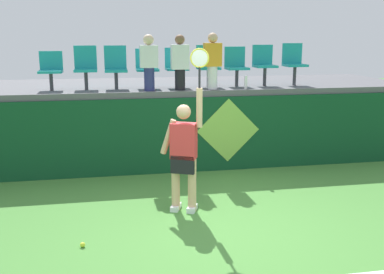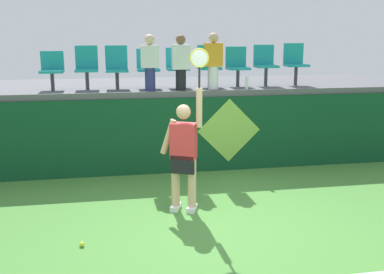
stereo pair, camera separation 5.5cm
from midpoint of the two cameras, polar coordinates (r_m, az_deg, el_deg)
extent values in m
plane|color=#478438|center=(6.49, 2.87, -11.53)|extent=(40.00, 40.00, 0.00)
cube|color=#0F4223|center=(8.91, -1.31, 0.29)|extent=(10.36, 0.20, 1.49)
cube|color=#56565B|center=(10.19, -2.65, 6.44)|extent=(10.36, 2.98, 0.12)
cube|color=white|center=(7.15, -2.27, -8.79)|extent=(0.21, 0.29, 0.08)
cube|color=white|center=(7.09, -0.22, -8.97)|extent=(0.21, 0.29, 0.08)
cylinder|color=#DBAD84|center=(7.02, -2.30, -5.92)|extent=(0.13, 0.13, 0.84)
cylinder|color=#DBAD84|center=(6.96, -0.22, -6.07)|extent=(0.13, 0.13, 0.84)
cube|color=black|center=(6.89, -1.28, -3.32)|extent=(0.42, 0.35, 0.28)
cube|color=red|center=(6.80, -1.29, -0.48)|extent=(0.44, 0.35, 0.54)
sphere|color=#DBAD84|center=(6.71, -1.31, 3.18)|extent=(0.22, 0.22, 0.22)
cylinder|color=#DBAD84|center=(6.85, -3.24, 0.03)|extent=(0.27, 0.18, 0.55)
cylinder|color=#DBAD84|center=(6.65, 0.70, 3.70)|extent=(0.09, 0.09, 0.58)
cylinder|color=black|center=(6.59, 0.71, 7.48)|extent=(0.03, 0.03, 0.30)
torus|color=gold|center=(6.57, 0.71, 9.91)|extent=(0.27, 0.13, 0.28)
ellipsoid|color=silver|center=(6.57, 0.71, 9.91)|extent=(0.23, 0.11, 0.24)
sphere|color=#D1E533|center=(6.14, -13.86, -13.03)|extent=(0.07, 0.07, 0.07)
cylinder|color=white|center=(9.14, 6.62, 6.84)|extent=(0.06, 0.06, 0.26)
cylinder|color=#38383D|center=(9.26, -17.45, 6.65)|extent=(0.07, 0.07, 0.34)
cube|color=teal|center=(9.24, -17.53, 7.85)|extent=(0.44, 0.42, 0.05)
cube|color=teal|center=(9.41, -17.48, 9.19)|extent=(0.44, 0.04, 0.36)
cylinder|color=#38383D|center=(9.20, -13.34, 6.91)|extent=(0.07, 0.07, 0.35)
cube|color=teal|center=(9.18, -13.41, 8.15)|extent=(0.44, 0.42, 0.05)
cube|color=teal|center=(9.36, -13.44, 9.76)|extent=(0.44, 0.04, 0.45)
cylinder|color=#38383D|center=(9.19, -9.68, 7.02)|extent=(0.07, 0.07, 0.34)
cube|color=teal|center=(9.17, -9.72, 8.23)|extent=(0.44, 0.42, 0.05)
cube|color=teal|center=(9.35, -9.81, 9.88)|extent=(0.44, 0.04, 0.46)
cylinder|color=#38383D|center=(9.22, -5.78, 7.18)|extent=(0.07, 0.07, 0.35)
cube|color=teal|center=(9.21, -5.81, 8.42)|extent=(0.44, 0.42, 0.05)
cube|color=teal|center=(9.38, -5.94, 9.84)|extent=(0.44, 0.04, 0.39)
cylinder|color=#38383D|center=(9.29, -2.07, 7.31)|extent=(0.07, 0.07, 0.36)
cube|color=teal|center=(9.27, -2.08, 8.56)|extent=(0.44, 0.42, 0.05)
cube|color=teal|center=(9.45, -2.26, 9.99)|extent=(0.44, 0.04, 0.39)
cylinder|color=#38383D|center=(9.41, 1.92, 7.40)|extent=(0.07, 0.07, 0.36)
cube|color=teal|center=(9.39, 1.93, 8.65)|extent=(0.44, 0.42, 0.05)
cube|color=teal|center=(9.56, 1.69, 10.19)|extent=(0.44, 0.04, 0.44)
cylinder|color=#38383D|center=(9.56, 5.49, 7.39)|extent=(0.07, 0.07, 0.35)
cube|color=teal|center=(9.54, 5.51, 8.59)|extent=(0.44, 0.42, 0.05)
cube|color=teal|center=(9.71, 5.23, 10.05)|extent=(0.44, 0.04, 0.42)
cylinder|color=#38383D|center=(9.74, 8.97, 7.50)|extent=(0.07, 0.07, 0.39)
cube|color=teal|center=(9.73, 9.02, 8.78)|extent=(0.44, 0.42, 0.05)
cube|color=teal|center=(9.89, 8.69, 10.21)|extent=(0.44, 0.04, 0.42)
cylinder|color=#38383D|center=(9.98, 12.62, 7.51)|extent=(0.07, 0.07, 0.40)
cube|color=teal|center=(9.97, 12.68, 8.80)|extent=(0.44, 0.42, 0.05)
cube|color=teal|center=(10.13, 12.32, 10.24)|extent=(0.44, 0.04, 0.43)
cylinder|color=white|center=(9.07, 2.39, 7.47)|extent=(0.20, 0.20, 0.45)
cube|color=orange|center=(9.04, 2.42, 10.31)|extent=(0.34, 0.20, 0.45)
sphere|color=#DBAD84|center=(9.03, 2.44, 12.36)|extent=(0.19, 0.19, 0.19)
cylinder|color=navy|center=(8.84, -5.58, 7.25)|extent=(0.20, 0.20, 0.44)
cube|color=white|center=(8.81, -5.64, 10.05)|extent=(0.34, 0.20, 0.42)
sphere|color=beige|center=(8.80, -5.68, 12.08)|extent=(0.20, 0.20, 0.20)
cylinder|color=black|center=(8.91, -1.70, 7.23)|extent=(0.20, 0.20, 0.40)
cube|color=white|center=(8.88, -1.72, 10.03)|extent=(0.34, 0.20, 0.47)
sphere|color=brown|center=(8.87, -1.73, 12.16)|extent=(0.19, 0.19, 0.19)
cube|color=#0F4223|center=(9.18, 4.30, -4.15)|extent=(0.90, 0.01, 0.00)
plane|color=#8CC64C|center=(8.97, 4.40, 0.83)|extent=(1.27, 0.00, 1.27)
camera|label=1|loc=(0.03, -90.23, -0.05)|focal=42.38mm
camera|label=2|loc=(0.03, 89.77, 0.05)|focal=42.38mm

